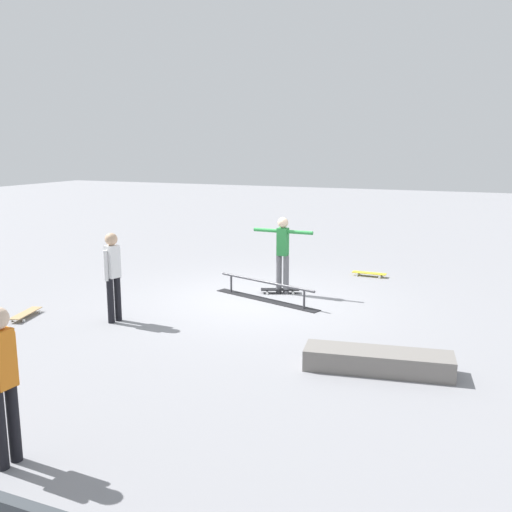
{
  "coord_description": "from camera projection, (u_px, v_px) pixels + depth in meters",
  "views": [
    {
      "loc": [
        -4.3,
        10.24,
        3.08
      ],
      "look_at": [
        -0.15,
        0.49,
        1.0
      ],
      "focal_mm": 39.89,
      "sensor_mm": 36.0,
      "label": 1
    }
  ],
  "objects": [
    {
      "name": "skate_ledge",
      "position": [
        378.0,
        361.0,
        7.84
      ],
      "size": [
        2.08,
        0.86,
        0.29
      ],
      "primitive_type": "cube",
      "rotation": [
        0.0,
        0.0,
        0.16
      ],
      "color": "gray",
      "rests_on": "ground_plane"
    },
    {
      "name": "bystander_orange_shirt",
      "position": [
        2.0,
        378.0,
        5.4
      ],
      "size": [
        0.22,
        0.36,
        1.6
      ],
      "rotation": [
        0.0,
        0.0,
        4.66
      ],
      "color": "black",
      "rests_on": "ground_plane"
    },
    {
      "name": "skateboard_main",
      "position": [
        280.0,
        290.0,
        11.98
      ],
      "size": [
        0.81,
        0.5,
        0.09
      ],
      "rotation": [
        0.0,
        0.0,
        3.54
      ],
      "color": "black",
      "rests_on": "ground_plane"
    },
    {
      "name": "loose_skateboard_yellow",
      "position": [
        369.0,
        273.0,
        13.51
      ],
      "size": [
        0.8,
        0.27,
        0.09
      ],
      "rotation": [
        0.0,
        0.0,
        6.26
      ],
      "color": "yellow",
      "rests_on": "ground_plane"
    },
    {
      "name": "skater_main",
      "position": [
        283.0,
        250.0,
        11.81
      ],
      "size": [
        1.3,
        0.22,
        1.61
      ],
      "rotation": [
        0.0,
        0.0,
        3.13
      ],
      "color": "slate",
      "rests_on": "ground_plane"
    },
    {
      "name": "ground_plane",
      "position": [
        259.0,
        300.0,
        11.49
      ],
      "size": [
        60.0,
        60.0,
        0.0
      ],
      "primitive_type": "plane",
      "color": "gray"
    },
    {
      "name": "bystander_white_shirt",
      "position": [
        113.0,
        272.0,
        9.89
      ],
      "size": [
        0.23,
        0.36,
        1.59
      ],
      "rotation": [
        0.0,
        0.0,
        4.47
      ],
      "color": "black",
      "rests_on": "ground_plane"
    },
    {
      "name": "grind_rail",
      "position": [
        266.0,
        292.0,
        11.41
      ],
      "size": [
        2.49,
        1.0,
        0.4
      ],
      "rotation": [
        0.0,
        0.0,
        -0.31
      ],
      "color": "black",
      "rests_on": "ground_plane"
    },
    {
      "name": "loose_skateboard_natural",
      "position": [
        26.0,
        313.0,
        10.3
      ],
      "size": [
        0.4,
        0.82,
        0.09
      ],
      "rotation": [
        0.0,
        0.0,
        1.82
      ],
      "color": "tan",
      "rests_on": "ground_plane"
    }
  ]
}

